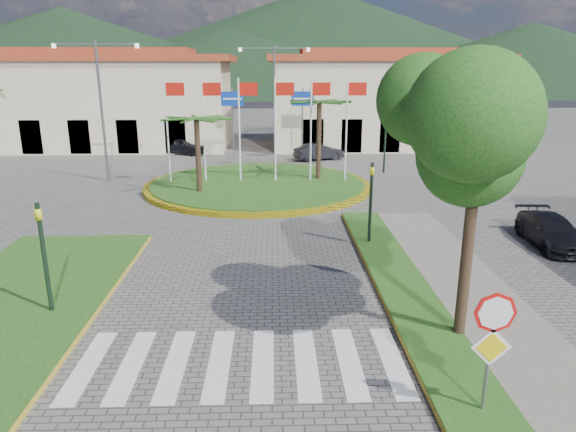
{
  "coord_description": "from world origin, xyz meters",
  "views": [
    {
      "loc": [
        0.88,
        -6.4,
        6.54
      ],
      "look_at": [
        1.3,
        8.0,
        2.36
      ],
      "focal_mm": 32.0,
      "sensor_mm": 36.0,
      "label": 1
    }
  ],
  "objects_px": {
    "car_dark_a": "(182,146)",
    "car_dark_b": "(319,152)",
    "deciduous_tree": "(480,131)",
    "roundabout_island": "(258,184)",
    "white_van": "(89,141)",
    "car_side_right": "(551,231)",
    "stop_sign": "(492,335)"
  },
  "relations": [
    {
      "from": "car_dark_a",
      "to": "car_dark_b",
      "type": "xyz_separation_m",
      "value": [
        10.46,
        -2.93,
        -0.06
      ]
    },
    {
      "from": "deciduous_tree",
      "to": "car_dark_b",
      "type": "xyz_separation_m",
      "value": [
        -1.27,
        25.92,
        -4.58
      ]
    },
    {
      "from": "deciduous_tree",
      "to": "car_dark_a",
      "type": "height_order",
      "value": "deciduous_tree"
    },
    {
      "from": "roundabout_island",
      "to": "car_dark_b",
      "type": "bearing_deg",
      "value": 64.65
    },
    {
      "from": "white_van",
      "to": "car_side_right",
      "type": "xyz_separation_m",
      "value": [
        25.81,
        -24.81,
        -0.1
      ]
    },
    {
      "from": "car_dark_b",
      "to": "stop_sign",
      "type": "bearing_deg",
      "value": 162.07
    },
    {
      "from": "stop_sign",
      "to": "car_dark_a",
      "type": "height_order",
      "value": "stop_sign"
    },
    {
      "from": "deciduous_tree",
      "to": "car_side_right",
      "type": "xyz_separation_m",
      "value": [
        5.91,
        6.83,
        -4.6
      ]
    },
    {
      "from": "car_dark_a",
      "to": "car_side_right",
      "type": "bearing_deg",
      "value": -117.28
    },
    {
      "from": "white_van",
      "to": "car_dark_a",
      "type": "relative_size",
      "value": 1.25
    },
    {
      "from": "stop_sign",
      "to": "car_side_right",
      "type": "relative_size",
      "value": 0.67
    },
    {
      "from": "car_dark_a",
      "to": "white_van",
      "type": "bearing_deg",
      "value": 95.13
    },
    {
      "from": "roundabout_island",
      "to": "white_van",
      "type": "xyz_separation_m",
      "value": [
        -14.4,
        14.64,
        0.5
      ]
    },
    {
      "from": "roundabout_island",
      "to": "car_side_right",
      "type": "height_order",
      "value": "roundabout_island"
    },
    {
      "from": "deciduous_tree",
      "to": "white_van",
      "type": "xyz_separation_m",
      "value": [
        -19.9,
        31.64,
        -4.51
      ]
    },
    {
      "from": "roundabout_island",
      "to": "white_van",
      "type": "distance_m",
      "value": 20.54
    },
    {
      "from": "car_side_right",
      "to": "car_dark_a",
      "type": "bearing_deg",
      "value": 132.3
    },
    {
      "from": "deciduous_tree",
      "to": "car_dark_a",
      "type": "xyz_separation_m",
      "value": [
        -11.73,
        28.85,
        -4.52
      ]
    },
    {
      "from": "roundabout_island",
      "to": "car_dark_b",
      "type": "xyz_separation_m",
      "value": [
        4.23,
        8.92,
        0.42
      ]
    },
    {
      "from": "car_dark_b",
      "to": "roundabout_island",
      "type": "bearing_deg",
      "value": 135.39
    },
    {
      "from": "roundabout_island",
      "to": "car_side_right",
      "type": "distance_m",
      "value": 15.29
    },
    {
      "from": "deciduous_tree",
      "to": "white_van",
      "type": "height_order",
      "value": "deciduous_tree"
    },
    {
      "from": "stop_sign",
      "to": "roundabout_island",
      "type": "bearing_deg",
      "value": 103.73
    },
    {
      "from": "white_van",
      "to": "car_dark_a",
      "type": "bearing_deg",
      "value": -106.19
    },
    {
      "from": "roundabout_island",
      "to": "deciduous_tree",
      "type": "bearing_deg",
      "value": -72.09
    },
    {
      "from": "deciduous_tree",
      "to": "white_van",
      "type": "relative_size",
      "value": 1.41
    },
    {
      "from": "roundabout_island",
      "to": "deciduous_tree",
      "type": "distance_m",
      "value": 18.55
    },
    {
      "from": "roundabout_island",
      "to": "stop_sign",
      "type": "height_order",
      "value": "roundabout_island"
    },
    {
      "from": "stop_sign",
      "to": "car_dark_b",
      "type": "height_order",
      "value": "stop_sign"
    },
    {
      "from": "stop_sign",
      "to": "car_dark_b",
      "type": "relative_size",
      "value": 0.73
    },
    {
      "from": "roundabout_island",
      "to": "white_van",
      "type": "relative_size",
      "value": 2.63
    },
    {
      "from": "white_van",
      "to": "car_dark_b",
      "type": "bearing_deg",
      "value": -104.39
    }
  ]
}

